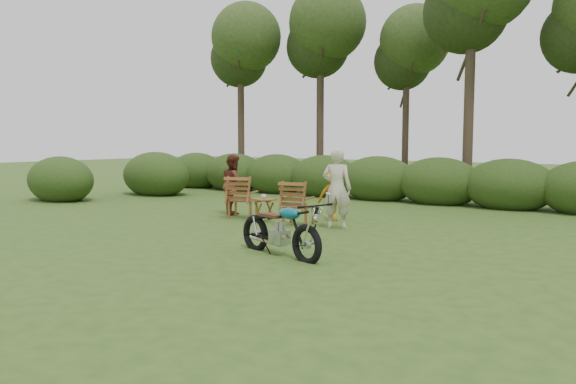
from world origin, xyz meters
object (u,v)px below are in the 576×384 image
Objects in this scene: lawn_chair_left at (243,218)px; adult_a at (337,228)px; cup at (264,196)px; child at (333,220)px; side_table at (264,210)px; lawn_chair_right at (298,225)px; adult_b at (234,214)px; motorcycle at (280,255)px.

lawn_chair_left is 0.59× the size of adult_a.
cup is 0.10× the size of child.
lawn_chair_right is at bearing 2.92° from side_table.
adult_a reaches higher than adult_b.
lawn_chair_left is at bearing 11.11° from child.
cup is at bearing -14.92° from adult_a.
adult_a is 3.38m from adult_b.
child is (1.21, 1.10, -0.27)m from side_table.
motorcycle is 4.55m from lawn_chair_left.
motorcycle is 4.15m from child.
side_table is at bearing 146.78° from motorcycle.
side_table is at bearing 30.31° from child.
cup is at bearing 28.77° from child.
adult_b is (-1.43, 0.59, -0.59)m from cup.
motorcycle is at bearing -48.28° from cup.
cup is 0.08× the size of adult_b.
cup is 2.00m from adult_a.
lawn_chair_right is 0.97× the size of lawn_chair_left.
lawn_chair_left is at bearing -18.76° from lawn_chair_right.
lawn_chair_right is at bearing 134.08° from motorcycle.
adult_b reaches higher than cup.
lawn_chair_left is 2.71m from adult_a.
adult_b is 2.72m from child.
child is (2.04, 0.87, 0.00)m from lawn_chair_left.
adult_b is at bearing -26.31° from adult_a.
child is at bearing -129.15° from adult_b.
motorcycle is at bearing 106.17° from lawn_chair_right.
side_table is (-2.53, 2.84, 0.27)m from motorcycle.
cup reaches higher than side_table.
lawn_chair_right is at bearing -12.78° from adult_a.
cup is 1.74m from child.
cup is (-2.56, 2.87, 0.59)m from motorcycle.
child reaches higher than lawn_chair_left.
side_table is at bearing -9.91° from lawn_chair_right.
lawn_chair_left is 0.67× the size of adult_b.
lawn_chair_right is 1.12m from cup.
child is at bearing -73.41° from adult_a.
motorcycle is 15.38× the size of cup.
lawn_chair_right is at bearing 63.08° from child.
lawn_chair_right is (-1.60, 2.88, 0.00)m from motorcycle.
child reaches higher than motorcycle.
adult_b reaches higher than lawn_chair_left.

